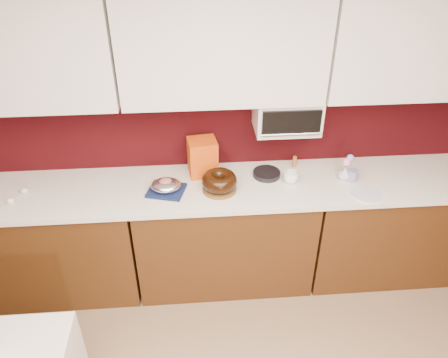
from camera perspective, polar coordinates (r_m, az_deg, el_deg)
name	(u,v)px	position (r m, az deg, el deg)	size (l,w,h in m)	color
ceiling	(330,32)	(0.71, 13.64, 18.17)	(4.00, 4.50, 0.02)	white
wall_back	(221,122)	(3.24, -0.35, 7.41)	(4.00, 0.02, 2.50)	#330709
base_cabinet_left	(50,244)	(3.61, -21.73, -7.87)	(1.31, 0.58, 0.86)	#49280E
base_cabinet_center	(225,235)	(3.44, 0.08, -7.29)	(1.31, 0.58, 0.86)	#49280E
base_cabinet_right	(390,226)	(3.76, 20.87, -5.76)	(1.31, 0.58, 0.86)	#49280E
countertop	(225,187)	(3.16, 0.09, -1.11)	(4.00, 0.62, 0.04)	white
upper_cabinet_left	(5,53)	(3.07, -26.67, 14.49)	(1.31, 0.33, 0.70)	white
upper_cabinet_center	(223,48)	(2.87, -0.13, 16.76)	(1.31, 0.33, 0.70)	white
upper_cabinet_right	(427,43)	(3.25, 25.01, 15.81)	(1.31, 0.33, 0.70)	white
toaster_oven	(287,113)	(3.12, 8.20, 8.51)	(0.45, 0.30, 0.25)	white
toaster_oven_door	(292,123)	(2.98, 8.82, 7.21)	(0.40, 0.02, 0.18)	black
toaster_oven_handle	(291,134)	(3.00, 8.75, 5.80)	(0.02, 0.02, 0.42)	silver
cake_base	(219,189)	(3.09, -0.60, -1.30)	(0.24, 0.24, 0.02)	brown
bundt_cake	(219,181)	(3.05, -0.61, -0.24)	(0.25, 0.25, 0.10)	black
navy_towel	(166,190)	(3.11, -7.54, -1.49)	(0.25, 0.21, 0.02)	#131E48
foil_ham_nest	(166,185)	(3.08, -7.60, -0.80)	(0.21, 0.18, 0.08)	white
roasted_ham	(166,182)	(3.07, -7.64, -0.42)	(0.09, 0.08, 0.06)	#B86954
pandoro_box	(202,157)	(3.22, -2.83, 2.87)	(0.20, 0.19, 0.28)	red
dark_pan	(267,174)	(3.26, 5.59, 0.69)	(0.20, 0.20, 0.04)	black
coffee_mug	(291,176)	(3.19, 8.72, 0.35)	(0.09, 0.09, 0.10)	white
blue_jar	(352,175)	(3.31, 16.42, 0.45)	(0.08, 0.08, 0.09)	navy
flower_vase	(345,173)	(3.30, 15.48, 0.76)	(0.07, 0.07, 0.11)	silver
flower_pink	(347,162)	(3.26, 15.72, 2.14)	(0.06, 0.06, 0.06)	#FF93C2
flower_blue	(350,158)	(3.27, 16.17, 2.66)	(0.05, 0.05, 0.05)	#839FD2
china_plate	(366,194)	(3.21, 18.11, -1.89)	(0.21, 0.21, 0.01)	silver
amber_bottle	(294,162)	(3.38, 9.19, 2.23)	(0.03, 0.03, 0.09)	#9C5E1C
egg_left	(10,201)	(3.30, -26.13, -2.56)	(0.05, 0.04, 0.04)	white
egg_right	(24,191)	(3.36, -24.65, -1.40)	(0.06, 0.04, 0.04)	silver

